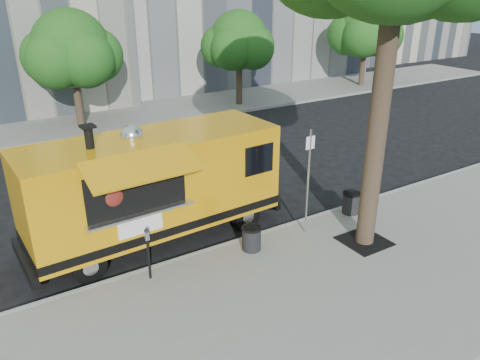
# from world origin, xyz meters

# --- Properties ---
(ground) EXTENTS (120.00, 120.00, 0.00)m
(ground) POSITION_xyz_m (0.00, 0.00, 0.00)
(ground) COLOR black
(ground) RESTS_ON ground
(sidewalk) EXTENTS (60.00, 6.00, 0.15)m
(sidewalk) POSITION_xyz_m (0.00, -4.00, 0.07)
(sidewalk) COLOR gray
(sidewalk) RESTS_ON ground
(curb) EXTENTS (60.00, 0.14, 0.16)m
(curb) POSITION_xyz_m (0.00, -0.93, 0.07)
(curb) COLOR #999993
(curb) RESTS_ON ground
(far_sidewalk) EXTENTS (60.00, 5.00, 0.15)m
(far_sidewalk) POSITION_xyz_m (0.00, 13.50, 0.07)
(far_sidewalk) COLOR gray
(far_sidewalk) RESTS_ON ground
(tree_well) EXTENTS (1.20, 1.20, 0.02)m
(tree_well) POSITION_xyz_m (2.60, -2.80, 0.15)
(tree_well) COLOR black
(tree_well) RESTS_ON sidewalk
(far_tree_b) EXTENTS (3.60, 3.60, 5.50)m
(far_tree_b) POSITION_xyz_m (-1.00, 12.70, 3.83)
(far_tree_b) COLOR #33261C
(far_tree_b) RESTS_ON far_sidewalk
(far_tree_c) EXTENTS (3.24, 3.24, 5.21)m
(far_tree_c) POSITION_xyz_m (8.00, 12.40, 3.72)
(far_tree_c) COLOR #33261C
(far_tree_c) RESTS_ON far_sidewalk
(far_tree_d) EXTENTS (3.78, 3.78, 5.64)m
(far_tree_d) POSITION_xyz_m (18.00, 12.60, 3.89)
(far_tree_d) COLOR #33261C
(far_tree_d) RESTS_ON far_sidewalk
(sign_post) EXTENTS (0.28, 0.06, 3.00)m
(sign_post) POSITION_xyz_m (1.55, -1.55, 1.85)
(sign_post) COLOR silver
(sign_post) RESTS_ON sidewalk
(parking_meter) EXTENTS (0.11, 0.11, 1.33)m
(parking_meter) POSITION_xyz_m (-3.00, -1.35, 0.98)
(parking_meter) COLOR black
(parking_meter) RESTS_ON sidewalk
(food_truck) EXTENTS (7.22, 3.57, 3.52)m
(food_truck) POSITION_xyz_m (-2.03, 0.57, 1.66)
(food_truck) COLOR orange
(food_truck) RESTS_ON ground
(trash_bin_left) EXTENTS (0.54, 0.54, 0.65)m
(trash_bin_left) POSITION_xyz_m (-0.24, -1.52, 0.49)
(trash_bin_left) COLOR black
(trash_bin_left) RESTS_ON sidewalk
(trash_bin_right) EXTENTS (0.55, 0.55, 0.66)m
(trash_bin_right) POSITION_xyz_m (3.50, -1.33, 0.50)
(trash_bin_right) COLOR black
(trash_bin_right) RESTS_ON sidewalk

